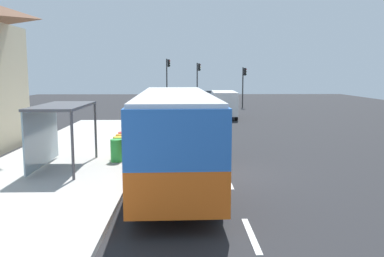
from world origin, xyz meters
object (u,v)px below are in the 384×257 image
(bus, at_px, (174,130))
(sedan_far, at_px, (214,99))
(traffic_light_near_side, at_px, (244,81))
(recycling_bin_yellow, at_px, (119,147))
(white_van, at_px, (224,102))
(sedan_near, at_px, (210,96))
(bus_shelter, at_px, (55,120))
(traffic_light_far_side, at_px, (168,75))
(traffic_light_median, at_px, (198,78))
(recycling_bin_orange, at_px, (122,145))
(recycling_bin_green, at_px, (117,150))
(recycling_bin_red, at_px, (124,142))

(bus, bearing_deg, sedan_far, 83.14)
(traffic_light_near_side, bearing_deg, recycling_bin_yellow, -108.89)
(bus, xyz_separation_m, white_van, (3.91, 20.82, -0.50))
(sedan_near, relative_size, bus_shelter, 1.11)
(traffic_light_far_side, bearing_deg, bus_shelter, -96.11)
(traffic_light_near_side, bearing_deg, traffic_light_median, 162.60)
(sedan_near, relative_size, traffic_light_far_side, 0.81)
(traffic_light_far_side, bearing_deg, sedan_near, 55.33)
(bus, height_order, recycling_bin_orange, bus)
(recycling_bin_orange, bearing_deg, recycling_bin_green, -90.00)
(bus, height_order, recycling_bin_yellow, bus)
(recycling_bin_red, relative_size, traffic_light_near_side, 0.21)
(recycling_bin_orange, bearing_deg, bus, -56.57)
(recycling_bin_orange, bearing_deg, traffic_light_near_side, 70.67)
(sedan_near, distance_m, bus_shelter, 39.71)
(bus_shelter, bearing_deg, recycling_bin_green, 25.16)
(sedan_far, height_order, recycling_bin_orange, sedan_far)
(bus_shelter, bearing_deg, white_van, 66.16)
(traffic_light_median, bearing_deg, recycling_bin_red, -99.14)
(recycling_bin_orange, distance_m, traffic_light_far_side, 28.65)
(white_van, xyz_separation_m, bus_shelter, (-8.61, -19.49, 0.75))
(traffic_light_median, bearing_deg, bus_shelter, -102.12)
(recycling_bin_orange, height_order, traffic_light_median, traffic_light_median)
(traffic_light_near_side, height_order, traffic_light_median, traffic_light_median)
(bus, distance_m, recycling_bin_green, 3.63)
(recycling_bin_green, bearing_deg, sedan_near, 80.22)
(recycling_bin_green, bearing_deg, recycling_bin_red, 90.00)
(recycling_bin_orange, xyz_separation_m, traffic_light_median, (4.60, 29.27, 2.70))
(recycling_bin_orange, bearing_deg, sedan_far, 77.62)
(recycling_bin_green, bearing_deg, sedan_far, 78.16)
(recycling_bin_red, distance_m, traffic_light_far_side, 27.95)
(white_van, relative_size, recycling_bin_green, 5.53)
(recycling_bin_orange, distance_m, traffic_light_median, 29.75)
(bus, distance_m, recycling_bin_orange, 4.67)
(recycling_bin_green, bearing_deg, recycling_bin_yellow, 90.00)
(recycling_bin_green, distance_m, traffic_light_near_side, 30.74)
(sedan_far, distance_m, traffic_light_far_side, 6.21)
(recycling_bin_green, xyz_separation_m, recycling_bin_red, (0.00, 2.10, 0.00))
(recycling_bin_yellow, distance_m, recycling_bin_orange, 0.70)
(recycling_bin_yellow, distance_m, recycling_bin_red, 1.40)
(bus, relative_size, traffic_light_median, 2.19)
(sedan_near, xyz_separation_m, recycling_bin_red, (-6.50, -35.58, -0.14))
(recycling_bin_red, bearing_deg, white_van, 68.62)
(white_van, bearing_deg, recycling_bin_orange, -110.58)
(white_van, height_order, recycling_bin_red, white_van)
(bus, relative_size, recycling_bin_red, 11.66)
(recycling_bin_red, xyz_separation_m, bus_shelter, (-2.21, -3.14, 1.44))
(bus, relative_size, sedan_near, 2.49)
(recycling_bin_red, height_order, traffic_light_far_side, traffic_light_far_side)
(recycling_bin_green, relative_size, recycling_bin_red, 1.00)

